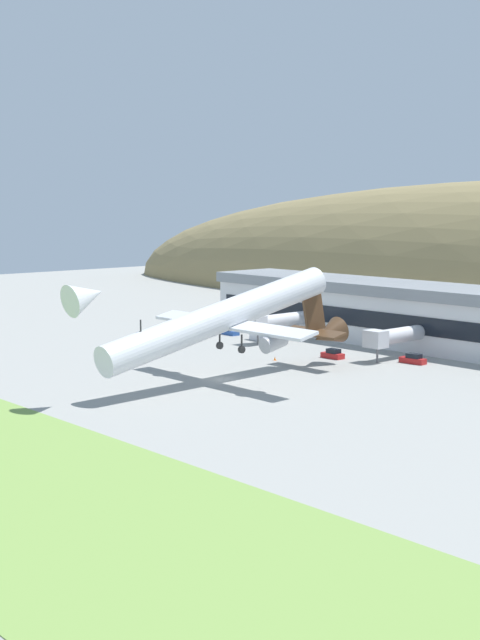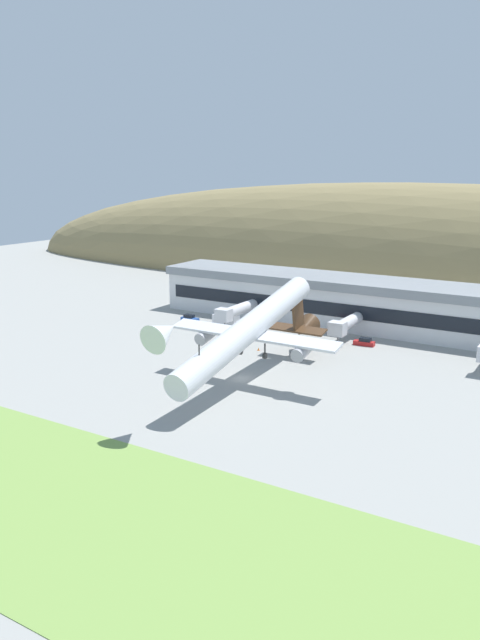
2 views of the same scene
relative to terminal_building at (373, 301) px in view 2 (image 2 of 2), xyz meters
The scene contains 12 objects.
ground_plane 48.06m from the terminal_building, 98.80° to the right, with size 407.68×407.68×0.00m, color gray.
grass_strip_foreground 94.42m from the terminal_building, 94.44° to the right, with size 366.91×31.07×0.08m, color #759947.
hill_backdrop 68.59m from the terminal_building, 100.95° to the left, with size 336.30×56.12×64.56m, color olive.
terminal_building is the anchor object (origin of this frame).
jetway_0 32.21m from the terminal_building, 150.57° to the right, with size 3.38×15.03×5.43m.
jetway_1 15.05m from the terminal_building, 93.36° to the right, with size 3.38×13.21×5.43m.
cargo_airplane 48.90m from the terminal_building, 95.74° to the right, with size 32.03×51.57×14.79m.
service_car_0 16.51m from the terminal_building, 76.17° to the right, with size 4.54×1.99×1.68m.
service_car_1 44.47m from the terminal_building, 158.37° to the right, with size 4.68×2.02×1.53m.
service_car_2 23.54m from the terminal_building, 111.83° to the right, with size 3.98×1.90×1.65m.
fuel_truck 34.80m from the terminal_building, 151.44° to the right, with size 6.51×2.90×2.97m.
traffic_cone_0 33.45m from the terminal_building, 114.62° to the right, with size 0.52×0.52×0.58m.
Camera 2 is at (54.47, -90.51, 36.40)m, focal length 35.00 mm.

